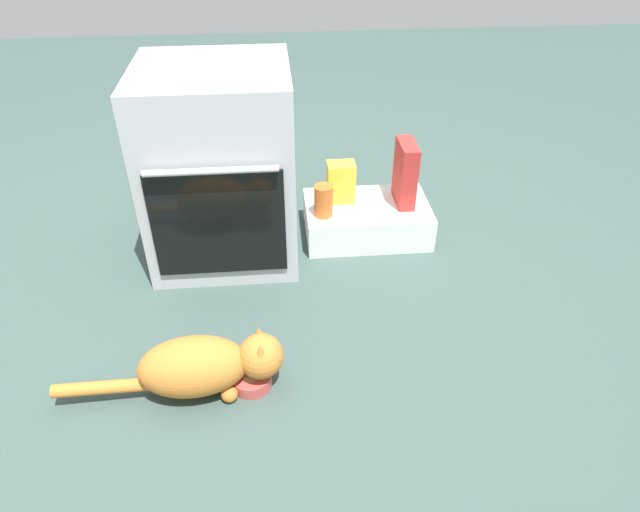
# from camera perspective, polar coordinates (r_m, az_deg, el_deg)

# --- Properties ---
(ground) EXTENTS (8.00, 8.00, 0.00)m
(ground) POSITION_cam_1_polar(r_m,az_deg,el_deg) (2.18, -7.92, -5.49)
(ground) COLOR #384C47
(oven) EXTENTS (0.58, 0.61, 0.79)m
(oven) POSITION_cam_1_polar(r_m,az_deg,el_deg) (2.33, -10.05, 8.90)
(oven) COLOR #B7BABF
(oven) RESTS_ON ground
(pantry_cabinet) EXTENTS (0.55, 0.35, 0.15)m
(pantry_cabinet) POSITION_cam_1_polar(r_m,az_deg,el_deg) (2.55, 4.73, 3.72)
(pantry_cabinet) COLOR white
(pantry_cabinet) RESTS_ON ground
(food_bowl) EXTENTS (0.13, 0.13, 0.08)m
(food_bowl) POSITION_cam_1_polar(r_m,az_deg,el_deg) (1.89, -6.93, -12.19)
(food_bowl) COLOR #C64C47
(food_bowl) RESTS_ON ground
(cat) EXTENTS (0.72, 0.21, 0.21)m
(cat) POSITION_cam_1_polar(r_m,az_deg,el_deg) (1.84, -11.56, -10.74)
(cat) COLOR #C6752D
(cat) RESTS_ON ground
(sauce_jar) EXTENTS (0.08, 0.08, 0.14)m
(sauce_jar) POSITION_cam_1_polar(r_m,az_deg,el_deg) (2.39, 0.36, 5.58)
(sauce_jar) COLOR #D16023
(sauce_jar) RESTS_ON pantry_cabinet
(snack_bag) EXTENTS (0.12, 0.09, 0.18)m
(snack_bag) POSITION_cam_1_polar(r_m,az_deg,el_deg) (2.50, 2.13, 7.46)
(snack_bag) COLOR yellow
(snack_bag) RESTS_ON pantry_cabinet
(cereal_box) EXTENTS (0.07, 0.18, 0.28)m
(cereal_box) POSITION_cam_1_polar(r_m,az_deg,el_deg) (2.49, 8.61, 8.24)
(cereal_box) COLOR #B72D28
(cereal_box) RESTS_ON pantry_cabinet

